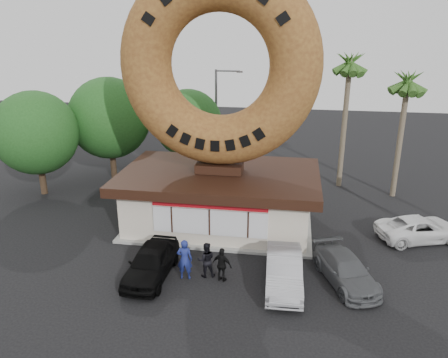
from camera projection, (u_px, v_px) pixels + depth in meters
name	position (u px, v px, depth m)	size (l,w,h in m)	color
ground	(198.00, 279.00, 20.23)	(90.00, 90.00, 0.00)	black
donut_shop	(220.00, 197.00, 25.21)	(11.20, 7.20, 3.80)	beige
giant_donut	(219.00, 65.00, 22.77)	(10.69, 10.69, 2.72)	#9D6A2D
tree_west	(109.00, 118.00, 32.24)	(6.00, 6.00, 7.65)	#473321
tree_mid	(188.00, 123.00, 33.46)	(5.20, 5.20, 6.63)	#473321
tree_far	(36.00, 133.00, 29.15)	(5.60, 5.60, 7.14)	#473321
palm_near	(350.00, 68.00, 29.32)	(2.60, 2.60, 9.75)	#726651
palm_far	(407.00, 86.00, 27.69)	(2.60, 2.60, 8.75)	#726651
street_lamp	(218.00, 116.00, 33.91)	(2.11, 0.20, 8.00)	#59595E
person_left	(185.00, 259.00, 20.02)	(0.72, 0.47, 1.97)	navy
person_center	(206.00, 260.00, 20.22)	(0.84, 0.65, 1.72)	black
person_right	(222.00, 265.00, 19.85)	(0.97, 0.40, 1.66)	black
car_black	(151.00, 262.00, 20.25)	(1.77, 4.39, 1.50)	black
car_silver	(284.00, 271.00, 19.55)	(1.57, 4.51, 1.49)	#A4A4A9
car_grey	(346.00, 270.00, 19.80)	(1.77, 4.36, 1.27)	#585A5D
car_white	(420.00, 229.00, 23.79)	(2.16, 4.69, 1.30)	white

